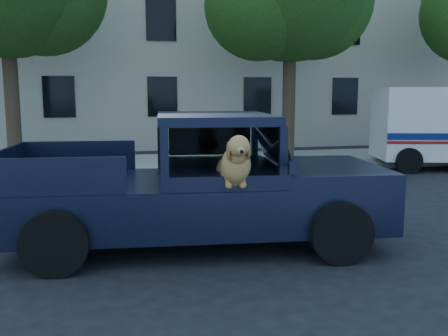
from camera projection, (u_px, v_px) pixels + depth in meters
The scene contains 5 objects.
ground at pixel (185, 259), 7.28m from camera, with size 120.00×120.00×0.00m, color black.
far_sidewalk at pixel (145, 164), 16.14m from camera, with size 60.00×4.00×0.15m, color gray.
lane_stripes at pixel (254, 202), 10.98m from camera, with size 21.60×0.14×0.01m, color silver, non-canonical shape.
building_main at pixel (198, 46), 23.15m from camera, with size 26.00×6.00×9.00m, color beige.
pickup_truck at pixel (191, 202), 7.84m from camera, with size 5.98×3.23×2.07m.
Camera 1 is at (-0.96, -6.95, 2.42)m, focal length 40.00 mm.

